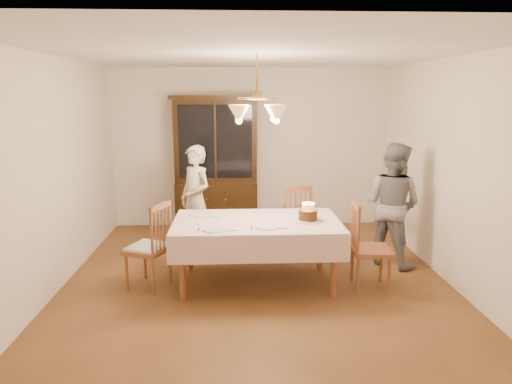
{
  "coord_description": "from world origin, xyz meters",
  "views": [
    {
      "loc": [
        -0.24,
        -5.03,
        2.17
      ],
      "look_at": [
        0.0,
        0.2,
        1.05
      ],
      "focal_mm": 32.0,
      "sensor_mm": 36.0,
      "label": 1
    }
  ],
  "objects_px": {
    "dining_table": "(257,227)",
    "china_hutch": "(216,166)",
    "birthday_cake": "(308,216)",
    "chair_far_side": "(291,225)",
    "elderly_woman": "(196,199)"
  },
  "relations": [
    {
      "from": "dining_table",
      "to": "china_hutch",
      "type": "distance_m",
      "value": 2.35
    },
    {
      "from": "dining_table",
      "to": "china_hutch",
      "type": "bearing_deg",
      "value": 103.67
    },
    {
      "from": "china_hutch",
      "to": "birthday_cake",
      "type": "xyz_separation_m",
      "value": [
        1.13,
        -2.3,
        -0.22
      ]
    },
    {
      "from": "chair_far_side",
      "to": "birthday_cake",
      "type": "relative_size",
      "value": 3.33
    },
    {
      "from": "china_hutch",
      "to": "chair_far_side",
      "type": "height_order",
      "value": "china_hutch"
    },
    {
      "from": "china_hutch",
      "to": "birthday_cake",
      "type": "bearing_deg",
      "value": -63.78
    },
    {
      "from": "dining_table",
      "to": "chair_far_side",
      "type": "relative_size",
      "value": 1.9
    },
    {
      "from": "dining_table",
      "to": "birthday_cake",
      "type": "relative_size",
      "value": 6.33
    },
    {
      "from": "china_hutch",
      "to": "elderly_woman",
      "type": "xyz_separation_m",
      "value": [
        -0.25,
        -1.09,
        -0.29
      ]
    },
    {
      "from": "chair_far_side",
      "to": "birthday_cake",
      "type": "distance_m",
      "value": 1.01
    },
    {
      "from": "china_hutch",
      "to": "chair_far_side",
      "type": "xyz_separation_m",
      "value": [
        1.06,
        -1.36,
        -0.6
      ]
    },
    {
      "from": "chair_far_side",
      "to": "birthday_cake",
      "type": "height_order",
      "value": "chair_far_side"
    },
    {
      "from": "elderly_woman",
      "to": "china_hutch",
      "type": "bearing_deg",
      "value": 125.39
    },
    {
      "from": "elderly_woman",
      "to": "birthday_cake",
      "type": "bearing_deg",
      "value": 6.9
    },
    {
      "from": "china_hutch",
      "to": "dining_table",
      "type": "bearing_deg",
      "value": -76.33
    }
  ]
}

